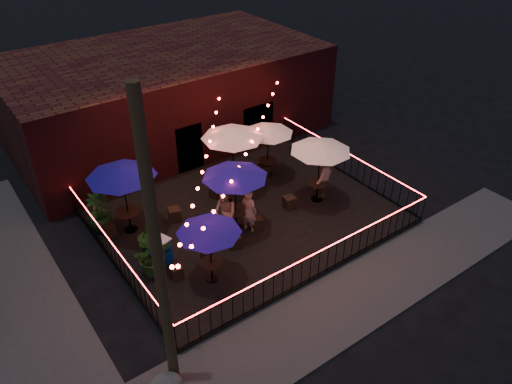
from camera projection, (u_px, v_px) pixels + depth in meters
ground at (279, 247)px, 17.15m from camera, size 110.00×110.00×0.00m
patio at (246, 217)px, 18.46m from camera, size 10.00×8.00×0.15m
sidewalk at (346, 302)px, 14.94m from camera, size 18.00×2.50×0.05m
brick_building at (165, 94)px, 23.28m from camera, size 14.00×8.00×4.00m
utility_pole at (158, 261)px, 10.55m from camera, size 0.26×0.26×8.00m
fence_front at (319, 264)px, 15.43m from camera, size 10.00×0.04×1.04m
fence_left at (115, 257)px, 15.70m from camera, size 0.04×8.00×1.04m
fence_right at (345, 163)px, 20.57m from camera, size 0.04×8.00×1.04m
festoon_lights at (225, 172)px, 16.41m from camera, size 10.02×8.72×1.32m
cafe_table_0 at (209, 229)px, 14.52m from camera, size 2.32×2.32×2.16m
cafe_table_1 at (121, 173)px, 16.37m from camera, size 2.99×2.99×2.60m
cafe_table_2 at (235, 173)px, 16.55m from camera, size 2.88×2.88×2.48m
cafe_table_3 at (232, 134)px, 18.62m from camera, size 2.90×2.90×2.64m
cafe_table_4 at (321, 147)px, 18.01m from camera, size 3.00×3.00×2.50m
cafe_table_5 at (268, 130)px, 19.68m from camera, size 2.67×2.67×2.25m
bistro_chair_0 at (177, 272)px, 15.56m from camera, size 0.42×0.42×0.42m
bistro_chair_1 at (207, 255)px, 16.23m from camera, size 0.42×0.42×0.41m
bistro_chair_2 at (110, 230)px, 17.33m from camera, size 0.38×0.38×0.44m
bistro_chair_3 at (175, 215)px, 18.03m from camera, size 0.53×0.53×0.50m
bistro_chair_4 at (234, 241)px, 16.78m from camera, size 0.51×0.51×0.48m
bistro_chair_5 at (257, 223)px, 17.67m from camera, size 0.47×0.47×0.43m
bistro_chair_6 at (216, 192)px, 19.29m from camera, size 0.50×0.50×0.46m
bistro_chair_7 at (233, 182)px, 19.93m from camera, size 0.40×0.40×0.40m
bistro_chair_8 at (289, 202)px, 18.69m from camera, size 0.45×0.45×0.47m
bistro_chair_9 at (320, 190)px, 19.38m from camera, size 0.56×0.56×0.50m
bistro_chair_10 at (263, 170)px, 20.61m from camera, size 0.46×0.46×0.49m
bistro_chair_11 at (297, 150)px, 22.08m from camera, size 0.49×0.49×0.50m
patron_a at (249, 211)px, 17.25m from camera, size 0.60×0.71×1.64m
patron_b at (225, 213)px, 16.94m from camera, size 0.77×0.96×1.88m
patron_c at (323, 176)px, 19.02m from camera, size 1.30×0.98×1.78m
potted_shrub_a at (153, 255)px, 15.50m from camera, size 1.44×1.32×1.36m
potted_shrub_b at (149, 235)px, 16.32m from camera, size 0.94×0.85×1.42m
potted_shrub_c at (99, 212)px, 17.32m from camera, size 1.05×1.05×1.47m
cooler at (160, 252)px, 15.97m from camera, size 0.82×0.70×0.91m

